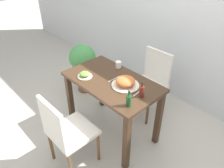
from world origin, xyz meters
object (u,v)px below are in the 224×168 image
at_px(sauce_bottle, 129,100).
at_px(condiment_bottle, 142,91).
at_px(chair_near, 65,131).
at_px(potted_plant_left, 83,62).
at_px(food_plate, 125,82).
at_px(side_plate, 85,75).
at_px(drink_cup, 118,65).
at_px(chair_far, 151,80).

xyz_separation_m(sauce_bottle, condiment_bottle, (-0.01, 0.20, 0.00)).
xyz_separation_m(chair_near, potted_plant_left, (-1.00, 0.97, 0.01)).
height_order(sauce_bottle, condiment_bottle, same).
distance_m(food_plate, condiment_bottle, 0.24).
xyz_separation_m(condiment_bottle, potted_plant_left, (-1.38, 0.30, -0.33)).
bearing_deg(side_plate, condiment_bottle, 15.14).
distance_m(side_plate, potted_plant_left, 0.91).
height_order(drink_cup, potted_plant_left, drink_cup).
distance_m(chair_near, sauce_bottle, 0.70).
height_order(chair_far, condiment_bottle, condiment_bottle).
relative_size(chair_far, potted_plant_left, 1.13).
xyz_separation_m(chair_near, condiment_bottle, (0.38, 0.67, 0.34)).
bearing_deg(condiment_bottle, sauce_bottle, -86.59).
relative_size(drink_cup, condiment_bottle, 0.45).
relative_size(food_plate, sauce_bottle, 1.71).
bearing_deg(chair_near, side_plate, -59.18).
distance_m(food_plate, side_plate, 0.48).
height_order(chair_far, side_plate, chair_far).
distance_m(chair_far, potted_plant_left, 1.08).
relative_size(food_plate, condiment_bottle, 1.71).
height_order(side_plate, condiment_bottle, condiment_bottle).
bearing_deg(condiment_bottle, potted_plant_left, 167.73).
xyz_separation_m(chair_far, sauce_bottle, (0.38, -0.87, 0.34)).
relative_size(chair_far, condiment_bottle, 5.15).
bearing_deg(chair_far, condiment_bottle, -61.26).
height_order(food_plate, side_plate, food_plate).
distance_m(drink_cup, potted_plant_left, 0.87).
xyz_separation_m(chair_near, drink_cup, (-0.19, 0.92, 0.32)).
xyz_separation_m(side_plate, potted_plant_left, (-0.71, 0.48, -0.29)).
bearing_deg(chair_near, condiment_bottle, -119.16).
bearing_deg(potted_plant_left, condiment_bottle, -12.27).
distance_m(drink_cup, sauce_bottle, 0.73).
bearing_deg(sauce_bottle, potted_plant_left, 160.36).
distance_m(sauce_bottle, condiment_bottle, 0.20).
height_order(chair_near, chair_far, same).
relative_size(side_plate, potted_plant_left, 0.21).
xyz_separation_m(chair_near, side_plate, (-0.29, 0.49, 0.30)).
relative_size(chair_near, potted_plant_left, 1.13).
relative_size(chair_near, food_plate, 3.02).
bearing_deg(food_plate, sauce_bottle, -41.25).
xyz_separation_m(food_plate, side_plate, (-0.43, -0.20, -0.02)).
bearing_deg(condiment_bottle, chair_far, 118.74).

